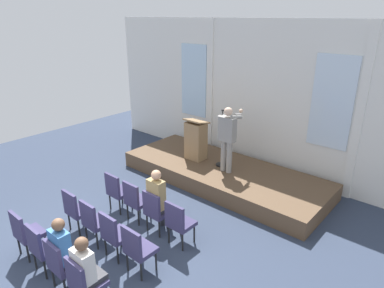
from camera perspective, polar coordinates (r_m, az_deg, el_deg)
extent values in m
plane|color=#2D384C|center=(6.72, -18.94, -19.09)|extent=(15.03, 15.03, 0.00)
cube|color=silver|center=(9.60, 10.38, 7.76)|extent=(10.68, 0.10, 4.13)
cube|color=silver|center=(10.72, 0.31, 10.60)|extent=(0.98, 0.04, 2.22)
cube|color=silver|center=(10.37, 3.05, 9.05)|extent=(0.20, 0.08, 4.13)
cube|color=silver|center=(8.65, 22.52, 6.46)|extent=(0.98, 0.04, 2.22)
cube|color=silver|center=(8.53, 26.36, 4.24)|extent=(0.20, 0.08, 4.13)
cube|color=brown|center=(9.13, 5.20, -5.06)|extent=(5.53, 2.12, 0.42)
cylinder|color=gray|center=(8.69, 5.31, -1.93)|extent=(0.14, 0.14, 0.83)
cylinder|color=gray|center=(8.60, 6.28, -2.23)|extent=(0.14, 0.14, 0.83)
cube|color=gray|center=(8.39, 5.98, 2.50)|extent=(0.42, 0.22, 0.62)
cube|color=#B28C19|center=(8.45, 6.44, 3.16)|extent=(0.06, 0.01, 0.37)
sphere|color=beige|center=(8.26, 6.13, 5.45)|extent=(0.21, 0.21, 0.21)
cylinder|color=gray|center=(8.55, 4.99, 3.55)|extent=(0.09, 0.28, 0.45)
cylinder|color=gray|center=(8.32, 7.47, 4.50)|extent=(0.15, 0.36, 0.15)
cylinder|color=gray|center=(8.44, 7.73, 4.86)|extent=(0.11, 0.34, 0.15)
sphere|color=beige|center=(8.69, 8.24, 5.54)|extent=(0.10, 0.10, 0.10)
cylinder|color=black|center=(9.14, 4.90, -3.48)|extent=(0.28, 0.28, 0.03)
cylinder|color=black|center=(8.86, 5.05, 0.88)|extent=(0.02, 0.02, 1.45)
sphere|color=#262626|center=(8.62, 5.21, 5.66)|extent=(0.07, 0.07, 0.07)
cube|color=#93724C|center=(9.34, 0.65, 0.54)|extent=(0.52, 0.40, 1.05)
cube|color=#93724C|center=(9.17, 0.75, 3.88)|extent=(0.60, 0.48, 0.14)
cylinder|color=black|center=(7.99, -10.10, -9.45)|extent=(0.04, 0.04, 0.40)
cylinder|color=black|center=(8.25, -11.71, -8.57)|extent=(0.04, 0.04, 0.40)
cylinder|color=black|center=(7.82, -12.04, -10.35)|extent=(0.04, 0.04, 0.40)
cylinder|color=black|center=(8.08, -13.63, -9.41)|extent=(0.04, 0.04, 0.40)
cube|color=#383356|center=(7.91, -12.00, -7.93)|extent=(0.46, 0.44, 0.08)
cube|color=#383356|center=(7.69, -13.27, -6.66)|extent=(0.46, 0.06, 0.46)
cylinder|color=black|center=(7.58, -7.01, -11.10)|extent=(0.04, 0.04, 0.40)
cylinder|color=black|center=(7.81, -8.82, -10.14)|extent=(0.04, 0.04, 0.40)
cylinder|color=black|center=(7.39, -8.99, -12.11)|extent=(0.04, 0.04, 0.40)
cylinder|color=black|center=(7.63, -10.78, -11.08)|extent=(0.04, 0.04, 0.40)
cube|color=#383356|center=(7.48, -9.01, -9.54)|extent=(0.46, 0.44, 0.08)
cube|color=#383356|center=(7.24, -10.28, -8.25)|extent=(0.46, 0.06, 0.46)
cylinder|color=black|center=(7.19, -3.53, -12.91)|extent=(0.04, 0.04, 0.40)
cylinder|color=black|center=(7.41, -5.57, -11.86)|extent=(0.04, 0.04, 0.40)
cylinder|color=black|center=(7.00, -5.53, -14.05)|extent=(0.04, 0.04, 0.40)
cylinder|color=black|center=(7.22, -7.56, -12.92)|extent=(0.04, 0.04, 0.40)
cube|color=#383356|center=(7.07, -5.62, -11.31)|extent=(0.46, 0.44, 0.08)
cube|color=#383356|center=(6.82, -6.87, -10.01)|extent=(0.46, 0.06, 0.46)
cylinder|color=#2D2D33|center=(7.35, -5.02, -11.95)|extent=(0.10, 0.10, 0.44)
cylinder|color=#2D2D33|center=(7.24, -4.00, -12.48)|extent=(0.10, 0.10, 0.44)
cube|color=#2D2D33|center=(7.07, -5.28, -10.71)|extent=(0.34, 0.36, 0.12)
cube|color=#997F4C|center=(6.82, -6.05, -8.42)|extent=(0.36, 0.20, 0.62)
sphere|color=tan|center=(6.64, -6.06, -5.21)|extent=(0.20, 0.20, 0.20)
cylinder|color=black|center=(6.84, 0.38, -14.85)|extent=(0.04, 0.04, 0.40)
cylinder|color=black|center=(7.04, -1.92, -13.72)|extent=(0.04, 0.04, 0.40)
cylinder|color=black|center=(6.64, -1.60, -16.15)|extent=(0.04, 0.04, 0.40)
cylinder|color=black|center=(6.84, -3.91, -14.93)|extent=(0.04, 0.04, 0.40)
cube|color=#383356|center=(6.70, -1.79, -13.23)|extent=(0.46, 0.44, 0.08)
cube|color=#383356|center=(6.44, -2.98, -11.96)|extent=(0.46, 0.06, 0.46)
cylinder|color=black|center=(7.50, -16.27, -12.25)|extent=(0.04, 0.04, 0.40)
cylinder|color=black|center=(7.77, -17.78, -11.18)|extent=(0.04, 0.04, 0.40)
cylinder|color=black|center=(7.36, -18.52, -13.22)|extent=(0.04, 0.04, 0.40)
cylinder|color=black|center=(7.63, -19.96, -12.09)|extent=(0.04, 0.04, 0.40)
cube|color=#383356|center=(7.44, -18.34, -10.62)|extent=(0.46, 0.44, 0.08)
cube|color=#383356|center=(7.23, -19.87, -9.32)|extent=(0.46, 0.06, 0.46)
cylinder|color=black|center=(7.06, -13.35, -14.26)|extent=(0.04, 0.04, 0.40)
cylinder|color=black|center=(7.31, -15.07, -13.08)|extent=(0.04, 0.04, 0.40)
cylinder|color=black|center=(6.91, -15.68, -15.36)|extent=(0.04, 0.04, 0.40)
cylinder|color=black|center=(7.17, -17.36, -14.10)|extent=(0.04, 0.04, 0.40)
cube|color=#383356|center=(6.97, -15.56, -12.57)|extent=(0.46, 0.44, 0.08)
cube|color=#383356|center=(6.75, -17.13, -11.26)|extent=(0.46, 0.06, 0.46)
cylinder|color=black|center=(6.64, -9.98, -16.49)|extent=(0.04, 0.04, 0.40)
cylinder|color=black|center=(6.88, -11.97, -15.19)|extent=(0.04, 0.04, 0.40)
cylinder|color=black|center=(6.48, -12.39, -17.76)|extent=(0.04, 0.04, 0.40)
cylinder|color=black|center=(6.72, -14.34, -16.36)|extent=(0.04, 0.04, 0.40)
cube|color=#383356|center=(6.54, -12.34, -14.76)|extent=(0.46, 0.44, 0.08)
cube|color=#383356|center=(6.30, -13.93, -13.45)|extent=(0.46, 0.06, 0.46)
cylinder|color=black|center=(6.26, -6.08, -18.95)|extent=(0.04, 0.04, 0.40)
cylinder|color=black|center=(6.47, -8.38, -17.51)|extent=(0.04, 0.04, 0.40)
cylinder|color=black|center=(6.09, -8.55, -20.41)|extent=(0.04, 0.04, 0.40)
cylinder|color=black|center=(6.31, -10.83, -18.86)|extent=(0.04, 0.04, 0.40)
cube|color=#383356|center=(6.13, -8.59, -17.19)|extent=(0.46, 0.44, 0.08)
cube|color=#383356|center=(5.88, -10.18, -15.93)|extent=(0.46, 0.06, 0.46)
cylinder|color=black|center=(7.12, -23.36, -15.22)|extent=(0.04, 0.04, 0.40)
cylinder|color=black|center=(7.40, -24.66, -13.95)|extent=(0.04, 0.04, 0.40)
cylinder|color=black|center=(7.03, -25.90, -16.21)|extent=(0.04, 0.04, 0.40)
cylinder|color=black|center=(7.31, -27.11, -14.88)|extent=(0.04, 0.04, 0.40)
cube|color=#383356|center=(7.08, -25.56, -13.47)|extent=(0.46, 0.44, 0.08)
cube|color=#383356|center=(6.89, -27.36, -12.14)|extent=(0.46, 0.06, 0.46)
cylinder|color=black|center=(6.65, -20.78, -17.65)|extent=(0.04, 0.04, 0.40)
cylinder|color=black|center=(6.92, -22.31, -16.22)|extent=(0.04, 0.04, 0.40)
cylinder|color=black|center=(6.55, -23.49, -18.78)|extent=(0.04, 0.04, 0.40)
cylinder|color=black|center=(6.82, -24.92, -17.27)|extent=(0.04, 0.04, 0.40)
cube|color=#383356|center=(6.59, -23.18, -15.82)|extent=(0.46, 0.44, 0.08)
cube|color=#383356|center=(6.39, -25.08, -14.48)|extent=(0.46, 0.06, 0.46)
cylinder|color=black|center=(6.21, -17.74, -20.39)|extent=(0.04, 0.04, 0.40)
cylinder|color=black|center=(6.46, -19.55, -18.78)|extent=(0.04, 0.04, 0.40)
cylinder|color=black|center=(6.10, -20.62, -21.71)|extent=(0.04, 0.04, 0.40)
cylinder|color=black|center=(6.36, -22.33, -19.99)|extent=(0.04, 0.04, 0.40)
cube|color=#383356|center=(6.13, -20.36, -18.50)|extent=(0.46, 0.44, 0.08)
cube|color=#383356|center=(5.91, -22.36, -17.18)|extent=(0.46, 0.06, 0.46)
cylinder|color=#2D2D33|center=(6.39, -19.06, -19.00)|extent=(0.10, 0.10, 0.44)
cylinder|color=#2D2D33|center=(6.26, -18.15, -19.80)|extent=(0.10, 0.10, 0.44)
cube|color=#2D2D33|center=(6.11, -19.92, -17.84)|extent=(0.34, 0.36, 0.12)
cube|color=#3366A5|center=(5.88, -21.29, -15.71)|extent=(0.36, 0.20, 0.54)
sphere|color=brown|center=(5.67, -21.62, -12.51)|extent=(0.20, 0.20, 0.20)
cylinder|color=black|center=(6.03, -16.28, -21.67)|extent=(0.04, 0.04, 0.40)
cube|color=#383356|center=(5.69, -16.97, -21.55)|extent=(0.46, 0.44, 0.08)
cube|color=#383356|center=(5.45, -19.06, -20.29)|extent=(0.46, 0.06, 0.46)
cylinder|color=#2D2D33|center=(5.96, -15.69, -21.92)|extent=(0.10, 0.10, 0.44)
cube|color=#2D2D33|center=(5.68, -16.50, -20.84)|extent=(0.34, 0.36, 0.12)
cube|color=silver|center=(5.44, -17.87, -18.86)|extent=(0.36, 0.20, 0.51)
sphere|color=brown|center=(5.23, -18.13, -15.69)|extent=(0.20, 0.20, 0.20)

